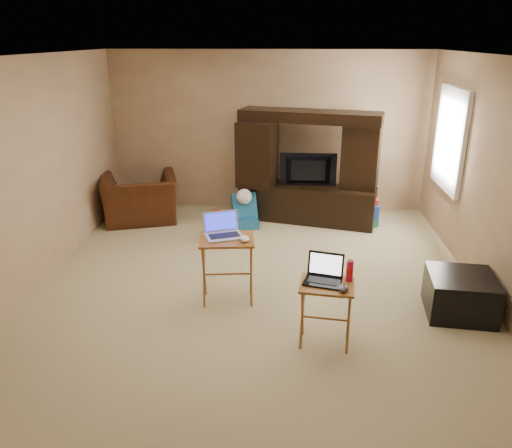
# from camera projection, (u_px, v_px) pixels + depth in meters

# --- Properties ---
(floor) EXTENTS (5.50, 5.50, 0.00)m
(floor) POSITION_uv_depth(u_px,v_px,m) (257.00, 282.00, 5.79)
(floor) COLOR #CAB88B
(floor) RESTS_ON ground
(ceiling) EXTENTS (5.50, 5.50, 0.00)m
(ceiling) POSITION_uv_depth(u_px,v_px,m) (257.00, 55.00, 4.91)
(ceiling) COLOR silver
(ceiling) RESTS_ON ground
(wall_back) EXTENTS (5.00, 0.00, 5.00)m
(wall_back) POSITION_uv_depth(u_px,v_px,m) (268.00, 132.00, 7.92)
(wall_back) COLOR tan
(wall_back) RESTS_ON ground
(wall_front) EXTENTS (5.00, 0.00, 5.00)m
(wall_front) POSITION_uv_depth(u_px,v_px,m) (226.00, 309.00, 2.78)
(wall_front) COLOR tan
(wall_front) RESTS_ON ground
(wall_left) EXTENTS (0.00, 5.50, 5.50)m
(wall_left) POSITION_uv_depth(u_px,v_px,m) (31.00, 174.00, 5.50)
(wall_left) COLOR tan
(wall_left) RESTS_ON ground
(wall_right) EXTENTS (0.00, 5.50, 5.50)m
(wall_right) POSITION_uv_depth(u_px,v_px,m) (496.00, 182.00, 5.20)
(wall_right) COLOR tan
(wall_right) RESTS_ON ground
(window_pane) EXTENTS (0.00, 1.20, 1.20)m
(window_pane) POSITION_uv_depth(u_px,v_px,m) (452.00, 139.00, 6.59)
(window_pane) COLOR white
(window_pane) RESTS_ON ground
(window_frame) EXTENTS (0.06, 1.14, 1.34)m
(window_frame) POSITION_uv_depth(u_px,v_px,m) (450.00, 139.00, 6.59)
(window_frame) COLOR white
(window_frame) RESTS_ON ground
(entertainment_center) EXTENTS (2.12, 0.99, 1.68)m
(entertainment_center) POSITION_uv_depth(u_px,v_px,m) (308.00, 168.00, 7.44)
(entertainment_center) COLOR black
(entertainment_center) RESTS_ON floor
(television) EXTENTS (0.85, 0.12, 0.49)m
(television) POSITION_uv_depth(u_px,v_px,m) (308.00, 171.00, 7.41)
(television) COLOR black
(television) RESTS_ON entertainment_center
(recliner) EXTENTS (1.33, 1.24, 0.71)m
(recliner) POSITION_uv_depth(u_px,v_px,m) (140.00, 199.00, 7.61)
(recliner) COLOR #411F0E
(recliner) RESTS_ON floor
(child_rocker) EXTENTS (0.50, 0.53, 0.50)m
(child_rocker) POSITION_uv_depth(u_px,v_px,m) (244.00, 211.00, 7.39)
(child_rocker) COLOR #16537D
(child_rocker) RESTS_ON floor
(plush_toy) EXTENTS (0.40, 0.33, 0.44)m
(plush_toy) POSITION_uv_depth(u_px,v_px,m) (217.00, 225.00, 6.93)
(plush_toy) COLOR red
(plush_toy) RESTS_ON floor
(push_toy) EXTENTS (0.67, 0.51, 0.47)m
(push_toy) POSITION_uv_depth(u_px,v_px,m) (358.00, 209.00, 7.53)
(push_toy) COLOR blue
(push_toy) RESTS_ON floor
(ottoman) EXTENTS (0.72, 0.72, 0.42)m
(ottoman) POSITION_uv_depth(u_px,v_px,m) (460.00, 295.00, 5.08)
(ottoman) COLOR black
(ottoman) RESTS_ON floor
(tray_table_left) EXTENTS (0.60, 0.50, 0.72)m
(tray_table_left) POSITION_uv_depth(u_px,v_px,m) (228.00, 270.00, 5.27)
(tray_table_left) COLOR #995625
(tray_table_left) RESTS_ON floor
(tray_table_right) EXTENTS (0.52, 0.44, 0.62)m
(tray_table_right) POSITION_uv_depth(u_px,v_px,m) (325.00, 315.00, 4.52)
(tray_table_right) COLOR #966024
(tray_table_right) RESTS_ON floor
(laptop_left) EXTENTS (0.46, 0.42, 0.24)m
(laptop_left) POSITION_uv_depth(u_px,v_px,m) (224.00, 226.00, 5.13)
(laptop_left) COLOR #A6A7AB
(laptop_left) RESTS_ON tray_table_left
(laptop_right) EXTENTS (0.38, 0.34, 0.24)m
(laptop_right) POSITION_uv_depth(u_px,v_px,m) (323.00, 271.00, 4.39)
(laptop_right) COLOR black
(laptop_right) RESTS_ON tray_table_right
(mouse_left) EXTENTS (0.14, 0.17, 0.06)m
(mouse_left) POSITION_uv_depth(u_px,v_px,m) (245.00, 239.00, 5.05)
(mouse_left) COLOR white
(mouse_left) RESTS_ON tray_table_left
(mouse_right) EXTENTS (0.10, 0.14, 0.05)m
(mouse_right) POSITION_uv_depth(u_px,v_px,m) (343.00, 288.00, 4.28)
(mouse_right) COLOR #3F3E44
(mouse_right) RESTS_ON tray_table_right
(water_bottle) EXTENTS (0.06, 0.06, 0.19)m
(water_bottle) POSITION_uv_depth(u_px,v_px,m) (350.00, 271.00, 4.44)
(water_bottle) COLOR red
(water_bottle) RESTS_ON tray_table_right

